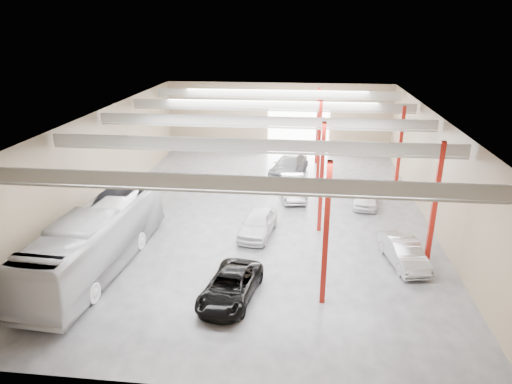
% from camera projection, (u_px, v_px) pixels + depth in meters
% --- Properties ---
extents(depot_shell, '(22.12, 32.12, 7.06)m').
position_uv_depth(depot_shell, '(266.00, 143.00, 30.09)').
color(depot_shell, '#4B4A4F').
rests_on(depot_shell, ground).
extents(coach_bus, '(3.49, 12.23, 3.37)m').
position_uv_depth(coach_bus, '(98.00, 239.00, 24.18)').
color(coach_bus, silver).
rests_on(coach_bus, ground).
extents(black_sedan, '(2.96, 5.11, 1.34)m').
position_uv_depth(black_sedan, '(230.00, 287.00, 21.70)').
color(black_sedan, black).
rests_on(black_sedan, ground).
extents(car_row_a, '(2.44, 4.71, 1.53)m').
position_uv_depth(car_row_a, '(258.00, 223.00, 28.33)').
color(car_row_a, white).
rests_on(car_row_a, ground).
extents(car_row_b, '(2.34, 5.03, 1.59)m').
position_uv_depth(car_row_b, '(293.00, 187.00, 34.42)').
color(car_row_b, '#A9AAAE').
rests_on(car_row_b, ground).
extents(car_row_c, '(3.75, 6.11, 1.65)m').
position_uv_depth(car_row_c, '(289.00, 165.00, 39.55)').
color(car_row_c, slate).
rests_on(car_row_c, ground).
extents(car_right_near, '(2.36, 4.57, 1.43)m').
position_uv_depth(car_right_near, '(404.00, 252.00, 24.87)').
color(car_right_near, '#9D9EA2').
rests_on(car_right_near, ground).
extents(car_right_far, '(2.11, 4.28, 1.40)m').
position_uv_depth(car_right_far, '(365.00, 196.00, 32.98)').
color(car_right_far, white).
rests_on(car_right_far, ground).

